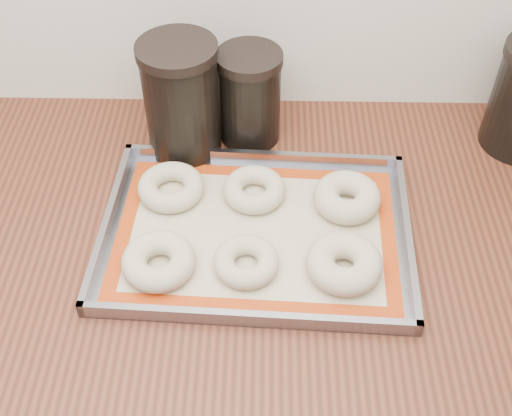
{
  "coord_description": "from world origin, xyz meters",
  "views": [
    {
      "loc": [
        -0.14,
        1.02,
        1.63
      ],
      "look_at": [
        -0.15,
        1.66,
        0.96
      ],
      "focal_mm": 45.0,
      "sensor_mm": 36.0,
      "label": 1
    }
  ],
  "objects_px": {
    "bagel_back_left": "(171,187)",
    "canister_mid": "(250,97)",
    "bagel_front_left": "(159,261)",
    "bagel_front_right": "(344,263)",
    "bagel_back_right": "(347,197)",
    "bagel_front_mid": "(246,262)",
    "canister_left": "(182,100)",
    "baking_tray": "(256,232)",
    "bagel_back_mid": "(254,190)"
  },
  "relations": [
    {
      "from": "bagel_front_left",
      "to": "bagel_back_right",
      "type": "relative_size",
      "value": 1.01
    },
    {
      "from": "bagel_front_right",
      "to": "bagel_back_right",
      "type": "height_order",
      "value": "bagel_front_right"
    },
    {
      "from": "bagel_front_left",
      "to": "bagel_back_right",
      "type": "distance_m",
      "value": 0.31
    },
    {
      "from": "baking_tray",
      "to": "canister_left",
      "type": "height_order",
      "value": "canister_left"
    },
    {
      "from": "canister_mid",
      "to": "canister_left",
      "type": "bearing_deg",
      "value": -162.59
    },
    {
      "from": "canister_left",
      "to": "bagel_back_mid",
      "type": "bearing_deg",
      "value": -45.37
    },
    {
      "from": "bagel_front_mid",
      "to": "bagel_back_left",
      "type": "relative_size",
      "value": 0.89
    },
    {
      "from": "baking_tray",
      "to": "bagel_back_left",
      "type": "xyz_separation_m",
      "value": [
        -0.14,
        0.08,
        0.01
      ]
    },
    {
      "from": "canister_mid",
      "to": "baking_tray",
      "type": "bearing_deg",
      "value": -86.29
    },
    {
      "from": "baking_tray",
      "to": "bagel_back_right",
      "type": "relative_size",
      "value": 4.52
    },
    {
      "from": "bagel_front_mid",
      "to": "bagel_back_right",
      "type": "xyz_separation_m",
      "value": [
        0.15,
        0.13,
        0.0
      ]
    },
    {
      "from": "baking_tray",
      "to": "bagel_back_mid",
      "type": "xyz_separation_m",
      "value": [
        -0.0,
        0.08,
        0.01
      ]
    },
    {
      "from": "bagel_back_left",
      "to": "canister_mid",
      "type": "height_order",
      "value": "canister_mid"
    },
    {
      "from": "bagel_front_mid",
      "to": "bagel_back_mid",
      "type": "height_order",
      "value": "same"
    },
    {
      "from": "bagel_front_left",
      "to": "canister_mid",
      "type": "distance_m",
      "value": 0.33
    },
    {
      "from": "bagel_front_mid",
      "to": "bagel_back_left",
      "type": "distance_m",
      "value": 0.19
    },
    {
      "from": "bagel_front_left",
      "to": "canister_left",
      "type": "relative_size",
      "value": 0.52
    },
    {
      "from": "bagel_back_left",
      "to": "baking_tray",
      "type": "bearing_deg",
      "value": -30.59
    },
    {
      "from": "baking_tray",
      "to": "bagel_front_mid",
      "type": "xyz_separation_m",
      "value": [
        -0.01,
        -0.07,
        0.01
      ]
    },
    {
      "from": "bagel_front_mid",
      "to": "canister_left",
      "type": "distance_m",
      "value": 0.3
    },
    {
      "from": "bagel_front_left",
      "to": "canister_left",
      "type": "height_order",
      "value": "canister_left"
    },
    {
      "from": "bagel_front_right",
      "to": "baking_tray",
      "type": "bearing_deg",
      "value": 150.2
    },
    {
      "from": "canister_left",
      "to": "bagel_back_right",
      "type": "bearing_deg",
      "value": -27.88
    },
    {
      "from": "bagel_back_mid",
      "to": "canister_left",
      "type": "bearing_deg",
      "value": 134.63
    },
    {
      "from": "bagel_back_left",
      "to": "bagel_back_right",
      "type": "height_order",
      "value": "bagel_back_right"
    },
    {
      "from": "bagel_back_left",
      "to": "bagel_back_mid",
      "type": "height_order",
      "value": "same"
    },
    {
      "from": "bagel_front_left",
      "to": "bagel_back_left",
      "type": "distance_m",
      "value": 0.15
    },
    {
      "from": "canister_left",
      "to": "bagel_front_right",
      "type": "bearing_deg",
      "value": -47.34
    },
    {
      "from": "bagel_front_mid",
      "to": "canister_mid",
      "type": "distance_m",
      "value": 0.31
    },
    {
      "from": "bagel_front_mid",
      "to": "canister_left",
      "type": "xyz_separation_m",
      "value": [
        -0.11,
        0.27,
        0.08
      ]
    },
    {
      "from": "bagel_front_mid",
      "to": "bagel_front_right",
      "type": "distance_m",
      "value": 0.14
    },
    {
      "from": "baking_tray",
      "to": "bagel_back_mid",
      "type": "distance_m",
      "value": 0.08
    },
    {
      "from": "baking_tray",
      "to": "canister_left",
      "type": "distance_m",
      "value": 0.25
    },
    {
      "from": "bagel_back_mid",
      "to": "baking_tray",
      "type": "bearing_deg",
      "value": -86.78
    },
    {
      "from": "bagel_front_mid",
      "to": "bagel_back_right",
      "type": "relative_size",
      "value": 0.89
    },
    {
      "from": "bagel_front_mid",
      "to": "bagel_back_mid",
      "type": "relative_size",
      "value": 0.95
    },
    {
      "from": "bagel_back_left",
      "to": "bagel_back_mid",
      "type": "relative_size",
      "value": 1.07
    },
    {
      "from": "bagel_front_mid",
      "to": "bagel_back_left",
      "type": "bearing_deg",
      "value": 129.84
    },
    {
      "from": "canister_mid",
      "to": "bagel_back_left",
      "type": "bearing_deg",
      "value": -128.42
    },
    {
      "from": "bagel_back_right",
      "to": "canister_mid",
      "type": "relative_size",
      "value": 0.63
    },
    {
      "from": "bagel_back_mid",
      "to": "bagel_back_right",
      "type": "height_order",
      "value": "bagel_back_right"
    },
    {
      "from": "canister_mid",
      "to": "bagel_front_mid",
      "type": "bearing_deg",
      "value": -89.52
    },
    {
      "from": "bagel_front_mid",
      "to": "canister_mid",
      "type": "xyz_separation_m",
      "value": [
        -0.0,
        0.3,
        0.06
      ]
    },
    {
      "from": "bagel_back_mid",
      "to": "canister_mid",
      "type": "relative_size",
      "value": 0.59
    },
    {
      "from": "baking_tray",
      "to": "bagel_front_right",
      "type": "relative_size",
      "value": 4.37
    },
    {
      "from": "bagel_back_left",
      "to": "canister_left",
      "type": "height_order",
      "value": "canister_left"
    },
    {
      "from": "bagel_front_mid",
      "to": "canister_left",
      "type": "height_order",
      "value": "canister_left"
    },
    {
      "from": "bagel_back_mid",
      "to": "canister_mid",
      "type": "height_order",
      "value": "canister_mid"
    },
    {
      "from": "baking_tray",
      "to": "bagel_back_right",
      "type": "distance_m",
      "value": 0.15
    },
    {
      "from": "bagel_back_right",
      "to": "canister_left",
      "type": "xyz_separation_m",
      "value": [
        -0.26,
        0.14,
        0.08
      ]
    }
  ]
}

